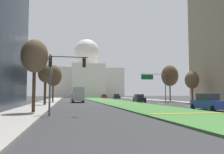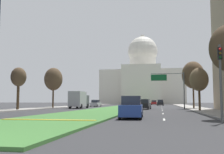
{
  "view_description": "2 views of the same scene",
  "coord_description": "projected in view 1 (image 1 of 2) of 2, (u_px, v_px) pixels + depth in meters",
  "views": [
    {
      "loc": [
        -10.22,
        -8.02,
        1.86
      ],
      "look_at": [
        -0.37,
        41.96,
        5.57
      ],
      "focal_mm": 36.93,
      "sensor_mm": 36.0,
      "label": 1
    },
    {
      "loc": [
        7.71,
        -7.21,
        1.49
      ],
      "look_at": [
        0.34,
        33.19,
        5.14
      ],
      "focal_mm": 42.6,
      "sensor_mm": 36.0,
      "label": 2
    }
  ],
  "objects": [
    {
      "name": "sidewalk_left",
      "position": [
        49.0,
        102.0,
        51.3
      ],
      "size": [
        4.0,
        101.93,
        0.15
      ],
      "primitive_type": "cube",
      "color": "#9E9991",
      "rests_on": "ground_plane"
    },
    {
      "name": "grass_median",
      "position": [
        107.0,
        101.0,
        59.56
      ],
      "size": [
        7.6,
        101.93,
        0.14
      ],
      "primitive_type": "cube",
      "color": "#427A38",
      "rests_on": "ground_plane"
    },
    {
      "name": "street_tree_left_far",
      "position": [
        53.0,
        76.0,
        48.78
      ],
      "size": [
        3.58,
        3.58,
        7.96
      ],
      "color": "#4C3823",
      "rests_on": "ground_plane"
    },
    {
      "name": "sedan_far_horizon",
      "position": [
        117.0,
        97.0,
        83.56
      ],
      "size": [
        1.92,
        4.59,
        1.75
      ],
      "color": "black",
      "rests_on": "ground_plane"
    },
    {
      "name": "traffic_light_near_left",
      "position": [
        60.0,
        71.0,
        19.71
      ],
      "size": [
        3.34,
        0.35,
        5.2
      ],
      "color": "#515456",
      "rests_on": "ground_plane"
    },
    {
      "name": "overhead_guide_sign",
      "position": [
        156.0,
        81.0,
        51.92
      ],
      "size": [
        5.9,
        0.2,
        6.5
      ],
      "color": "#515456",
      "rests_on": "ground_plane"
    },
    {
      "name": "sedan_distant",
      "position": [
        74.0,
        98.0,
        63.84
      ],
      "size": [
        1.92,
        4.53,
        1.66
      ],
      "color": "#BCBCC1",
      "rests_on": "ground_plane"
    },
    {
      "name": "street_tree_left_mid",
      "position": [
        45.0,
        74.0,
        36.73
      ],
      "size": [
        2.33,
        2.33,
        6.56
      ],
      "color": "#4C3823",
      "rests_on": "ground_plane"
    },
    {
      "name": "street_tree_right_far",
      "position": [
        170.0,
        76.0,
        54.05
      ],
      "size": [
        3.93,
        3.93,
        8.56
      ],
      "color": "#4C3823",
      "rests_on": "ground_plane"
    },
    {
      "name": "street_tree_left_near",
      "position": [
        35.0,
        57.0,
        21.6
      ],
      "size": [
        2.5,
        2.5,
        6.97
      ],
      "color": "#4C3823",
      "rests_on": "ground_plane"
    },
    {
      "name": "lane_dashes_right",
      "position": [
        139.0,
        101.0,
        58.95
      ],
      "size": [
        0.16,
        66.17,
        0.01
      ],
      "color": "silver",
      "rests_on": "ground_plane"
    },
    {
      "name": "capitol_building",
      "position": [
        87.0,
        76.0,
        120.51
      ],
      "size": [
        36.41,
        22.88,
        31.54
      ],
      "color": "silver",
      "rests_on": "ground_plane"
    },
    {
      "name": "median_curb_nose",
      "position": [
        187.0,
        114.0,
        19.76
      ],
      "size": [
        6.84,
        0.5,
        0.04
      ],
      "primitive_type": "cube",
      "color": "gold",
      "rests_on": "grass_median"
    },
    {
      "name": "sidewalk_right",
      "position": [
        167.0,
        101.0,
        56.75
      ],
      "size": [
        4.0,
        101.93,
        0.15
      ],
      "primitive_type": "cube",
      "color": "#9E9991",
      "rests_on": "ground_plane"
    },
    {
      "name": "ground_plane",
      "position": [
        103.0,
        100.0,
        65.1
      ],
      "size": [
        260.0,
        260.0,
        0.0
      ],
      "primitive_type": "plane",
      "color": "#333335"
    },
    {
      "name": "street_tree_right_mid",
      "position": [
        192.0,
        80.0,
        43.67
      ],
      "size": [
        2.62,
        2.62,
        6.11
      ],
      "color": "#4C3823",
      "rests_on": "ground_plane"
    },
    {
      "name": "box_truck_delivery",
      "position": [
        78.0,
        95.0,
        49.5
      ],
      "size": [
        2.4,
        6.4,
        3.2
      ],
      "color": "#4C5156",
      "rests_on": "ground_plane"
    },
    {
      "name": "sedan_lead_stopped",
      "position": [
        208.0,
        103.0,
        25.61
      ],
      "size": [
        2.0,
        4.53,
        1.87
      ],
      "color": "navy",
      "rests_on": "ground_plane"
    },
    {
      "name": "sedan_very_far",
      "position": [
        104.0,
        96.0,
        97.8
      ],
      "size": [
        1.98,
        4.3,
        1.63
      ],
      "color": "maroon",
      "rests_on": "ground_plane"
    },
    {
      "name": "sedan_midblock",
      "position": [
        139.0,
        99.0,
        49.04
      ],
      "size": [
        2.1,
        4.77,
        1.75
      ],
      "color": "black",
      "rests_on": "ground_plane"
    }
  ]
}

